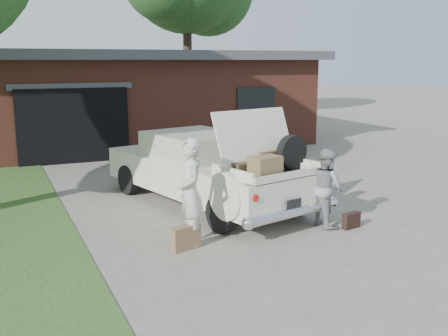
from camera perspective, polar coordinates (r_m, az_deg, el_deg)
name	(u,v)px	position (r m, az deg, el deg)	size (l,w,h in m)	color
ground	(238,237)	(9.11, 1.57, -7.49)	(90.00, 90.00, 0.00)	gray
house	(127,97)	(19.83, -10.49, 7.65)	(12.80, 7.80, 3.30)	brown
sedan	(206,169)	(10.95, -1.92, -0.06)	(3.17, 5.53, 2.10)	beige
woman_left	(190,193)	(8.47, -3.68, -2.69)	(0.65, 0.43, 1.78)	beige
woman_right	(326,187)	(9.69, 11.08, -2.09)	(0.70, 0.55, 1.44)	gray
suitcase_left	(186,238)	(8.49, -4.20, -7.58)	(0.50, 0.16, 0.39)	#876045
suitcase_right	(351,220)	(9.78, 13.69, -5.57)	(0.38, 0.12, 0.29)	black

